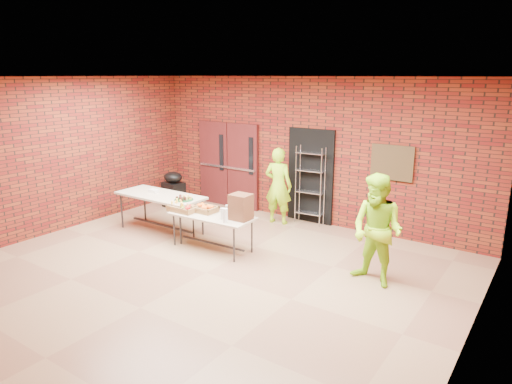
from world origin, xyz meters
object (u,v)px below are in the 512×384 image
table_left (160,198)px  coffee_dispenser (241,207)px  covered_grill (174,189)px  volunteer_man (377,230)px  wire_rack (310,186)px  volunteer_woman (278,186)px  table_right (212,218)px

table_left → coffee_dispenser: size_ratio=4.13×
coffee_dispenser → covered_grill: bearing=154.4°
table_left → volunteer_man: volunteer_man is taller
table_left → volunteer_man: bearing=1.7°
table_left → wire_rack: bearing=43.7°
coffee_dispenser → volunteer_man: volunteer_man is taller
wire_rack → covered_grill: wire_rack is taller
volunteer_woman → volunteer_man: volunteer_man is taller
coffee_dispenser → covered_grill: (-3.25, 1.56, -0.46)m
table_left → table_right: size_ratio=1.17×
wire_rack → table_left: wire_rack is taller
table_right → covered_grill: bearing=145.4°
table_right → volunteer_woman: bearing=82.4°
wire_rack → coffee_dispenser: 2.32m
covered_grill → volunteer_woman: volunteer_woman is taller
table_left → covered_grill: (-1.09, 1.48, -0.29)m
table_right → volunteer_man: bearing=3.6°
wire_rack → volunteer_woman: size_ratio=1.02×
volunteer_man → coffee_dispenser: bearing=-161.3°
covered_grill → volunteer_woman: size_ratio=0.53×
table_right → wire_rack: bearing=69.6°
volunteer_woman → volunteer_man: bearing=139.4°
covered_grill → volunteer_man: volunteer_man is taller
table_left → volunteer_man: (4.63, 0.14, 0.15)m
covered_grill → volunteer_woman: (2.83, 0.40, 0.40)m
covered_grill → table_right: bearing=-24.3°
table_right → covered_grill: size_ratio=1.86×
wire_rack → coffee_dispenser: size_ratio=3.67×
wire_rack → table_right: (-0.79, -2.42, -0.25)m
volunteer_man → covered_grill: bearing=-179.5°
table_right → volunteer_man: volunteer_man is taller
wire_rack → coffee_dispenser: (-0.18, -2.31, 0.04)m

